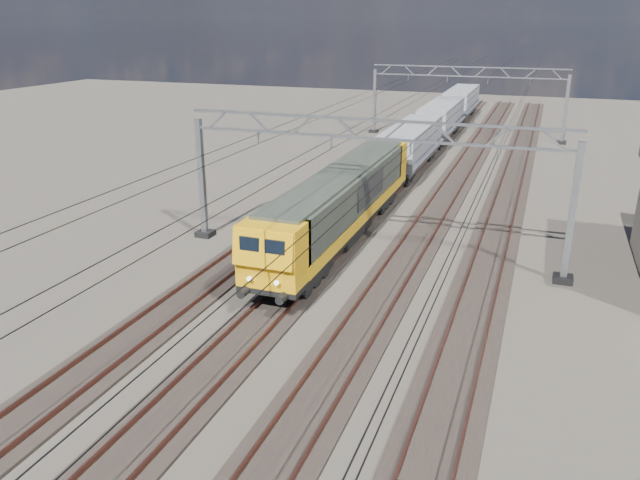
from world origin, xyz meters
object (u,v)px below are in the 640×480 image
(hopper_wagon_mid, at_px, (441,118))
(hopper_wagon_lead, at_px, (411,144))
(hopper_wagon_third, at_px, (461,101))
(locomotive, at_px, (342,201))
(catenary_gantry_far, at_px, (466,99))
(catenary_gantry_mid, at_px, (369,183))

(hopper_wagon_mid, bearing_deg, hopper_wagon_lead, -90.00)
(hopper_wagon_third, bearing_deg, locomotive, -90.00)
(locomotive, xyz_separation_m, hopper_wagon_mid, (-0.00, 31.90, -0.09))
(catenary_gantry_far, xyz_separation_m, hopper_wagon_third, (-2.00, 11.94, -1.67))
(catenary_gantry_far, relative_size, hopper_wagon_third, 1.53)
(catenary_gantry_mid, height_order, hopper_wagon_third, catenary_gantry_mid)
(hopper_wagon_mid, height_order, hopper_wagon_third, same)
(catenary_gantry_far, bearing_deg, hopper_wagon_third, 99.51)
(hopper_wagon_mid, xyz_separation_m, hopper_wagon_third, (0.00, 14.20, 0.00))
(hopper_wagon_third, bearing_deg, catenary_gantry_far, -80.49)
(catenary_gantry_mid, distance_m, catenary_gantry_far, 36.00)
(catenary_gantry_mid, xyz_separation_m, hopper_wagon_lead, (-2.00, 19.54, -1.67))
(catenary_gantry_mid, distance_m, hopper_wagon_mid, 33.84)
(locomotive, xyz_separation_m, hopper_wagon_lead, (-0.00, 17.70, -0.09))
(catenary_gantry_far, bearing_deg, catenary_gantry_mid, -90.00)
(locomotive, xyz_separation_m, hopper_wagon_third, (-0.00, 46.10, -0.09))
(hopper_wagon_third, bearing_deg, hopper_wagon_lead, -90.00)
(hopper_wagon_lead, bearing_deg, catenary_gantry_far, 83.07)
(locomotive, bearing_deg, hopper_wagon_lead, 90.00)
(locomotive, height_order, hopper_wagon_third, locomotive)
(catenary_gantry_mid, height_order, catenary_gantry_far, same)
(hopper_wagon_mid, distance_m, hopper_wagon_third, 14.20)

